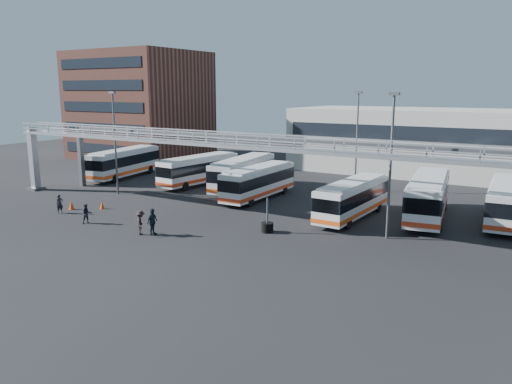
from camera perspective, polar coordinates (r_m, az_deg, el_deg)
The scene contains 21 objects.
ground at distance 36.22m, azimuth -7.31°, elevation -5.11°, with size 140.00×140.00×0.00m, color black.
gantry at distance 39.73m, azimuth -2.19°, elevation 4.58°, with size 51.40×5.15×7.10m.
apartment_building at distance 79.82m, azimuth -13.12°, elevation 9.61°, with size 18.00×15.00×16.00m, color brown.
warehouse at distance 65.98m, azimuth 22.85°, elevation 5.16°, with size 42.00×14.00×8.00m, color #9E9E99.
light_pole_left at distance 51.75m, azimuth -15.83°, elevation 6.03°, with size 0.70×0.35×10.21m.
light_pole_mid at distance 35.64m, azimuth 15.16°, elevation 3.73°, with size 0.70×0.35×10.21m.
light_pole_back at distance 52.30m, azimuth 11.46°, elevation 6.29°, with size 0.70×0.35×10.21m.
bus_0 at distance 61.86m, azimuth -14.80°, elevation 3.35°, with size 4.55×11.55×3.42m.
bus_2 at distance 55.44m, azimuth -6.52°, elevation 2.64°, with size 3.37×10.87×3.25m.
bus_3 at distance 52.36m, azimuth -1.48°, elevation 2.28°, with size 4.05×11.45×3.41m.
bus_4 at distance 47.98m, azimuth 0.30°, elevation 1.27°, with size 2.56×10.45×3.16m.
bus_6 at distance 41.45m, azimuth 10.99°, elevation -0.64°, with size 2.73×10.34×3.12m.
bus_7 at distance 42.78m, azimuth 19.08°, elevation -0.38°, with size 4.36×11.85×3.52m.
bus_8 at distance 43.87m, azimuth 26.66°, elevation -0.90°, with size 3.13×10.83×3.25m.
pedestrian_a at distance 45.71m, azimuth -21.53°, elevation -1.26°, with size 0.60×0.39×1.64m, color black.
pedestrian_b at distance 41.47m, azimuth -18.79°, elevation -2.38°, with size 0.76×0.59×1.57m, color #27212E.
pedestrian_c at distance 37.22m, azimuth -13.05°, elevation -3.44°, with size 1.15×0.66×1.79m, color black.
pedestrian_d at distance 36.92m, azimuth -11.76°, elevation -3.35°, with size 1.15×0.48×1.97m, color #1A262F.
cone_left at distance 46.87m, azimuth -20.34°, elevation -1.43°, with size 0.47×0.47×0.75m, color #E8420C.
cone_right at distance 46.26m, azimuth -17.17°, elevation -1.44°, with size 0.42×0.42×0.66m, color #E8420C.
tire_stack at distance 37.01m, azimuth 1.30°, elevation -3.95°, with size 0.91×0.91×2.61m.
Camera 1 is at (21.91, -26.92, 10.35)m, focal length 35.00 mm.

